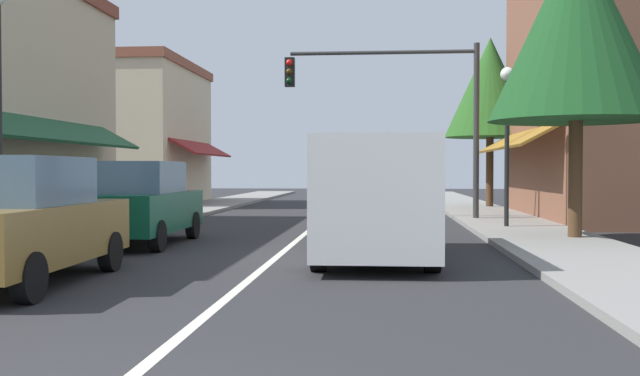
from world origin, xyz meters
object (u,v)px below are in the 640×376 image
parked_car_nearest_left (18,221)px  traffic_signal_mast_arm (406,98)px  parked_car_second_left (140,203)px  street_lamp_right_mid (507,119)px  tree_right_near (577,26)px  tree_right_far (490,88)px  van_in_lane (375,195)px

parked_car_nearest_left → traffic_signal_mast_arm: 14.27m
parked_car_second_left → traffic_signal_mast_arm: bearing=50.7°
parked_car_second_left → street_lamp_right_mid: street_lamp_right_mid is taller
parked_car_nearest_left → street_lamp_right_mid: size_ratio=0.97×
street_lamp_right_mid → tree_right_near: bearing=-71.8°
parked_car_nearest_left → traffic_signal_mast_arm: (5.74, 12.73, 2.94)m
tree_right_near → tree_right_far: 13.39m
traffic_signal_mast_arm → street_lamp_right_mid: size_ratio=1.40×
street_lamp_right_mid → tree_right_near: (0.97, -2.94, 1.81)m
van_in_lane → street_lamp_right_mid: (3.38, 6.26, 1.78)m
traffic_signal_mast_arm → parked_car_second_left: bearing=-128.4°
traffic_signal_mast_arm → tree_right_near: (3.48, -6.12, 0.92)m
van_in_lane → tree_right_near: size_ratio=0.76×
parked_car_second_left → street_lamp_right_mid: (8.39, 4.23, 2.05)m
street_lamp_right_mid → tree_right_far: tree_right_far is taller
parked_car_second_left → traffic_signal_mast_arm: traffic_signal_mast_arm is taller
van_in_lane → tree_right_near: bearing=36.6°
parked_car_nearest_left → van_in_lane: bearing=32.5°
parked_car_second_left → street_lamp_right_mid: size_ratio=0.96×
parked_car_nearest_left → parked_car_second_left: same height
parked_car_nearest_left → street_lamp_right_mid: (8.25, 9.55, 2.05)m
parked_car_second_left → van_in_lane: van_in_lane is taller
traffic_signal_mast_arm → tree_right_near: tree_right_near is taller
parked_car_second_left → van_in_lane: 5.41m
traffic_signal_mast_arm → tree_right_near: size_ratio=0.88×
parked_car_nearest_left → parked_car_second_left: bearing=90.0°
tree_right_far → traffic_signal_mast_arm: bearing=-116.6°
traffic_signal_mast_arm → tree_right_far: 8.21m
tree_right_far → tree_right_near: bearing=-90.7°
parked_car_nearest_left → traffic_signal_mast_arm: traffic_signal_mast_arm is taller
parked_car_second_left → van_in_lane: (5.01, -2.02, 0.27)m
street_lamp_right_mid → parked_car_second_left: bearing=-153.2°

